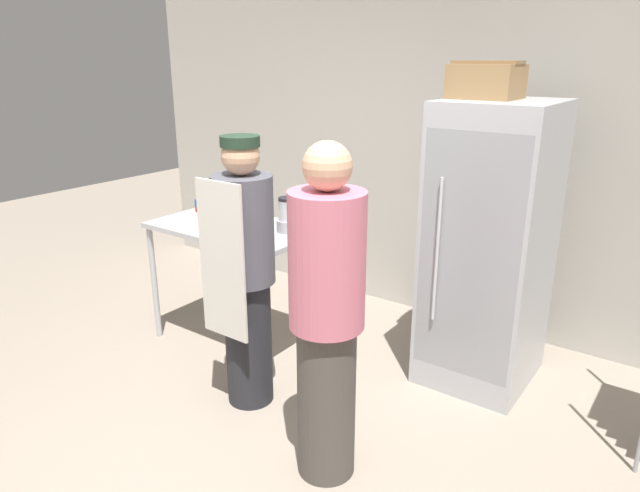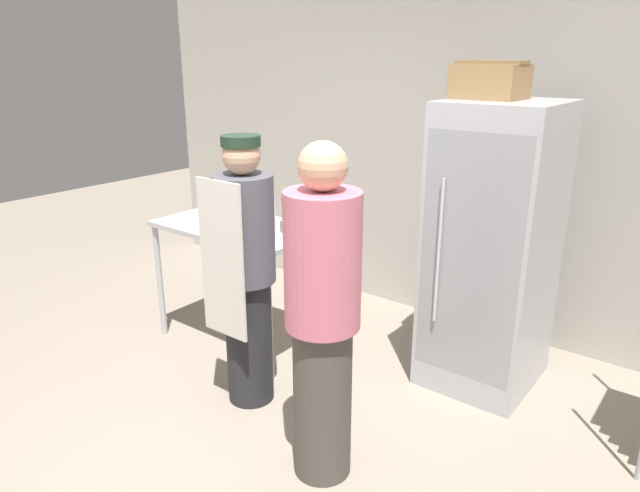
% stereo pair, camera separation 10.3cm
% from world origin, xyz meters
% --- Properties ---
extents(ground_plane, '(14.00, 14.00, 0.00)m').
position_xyz_m(ground_plane, '(0.00, 0.00, 0.00)').
color(ground_plane, gray).
extents(back_wall, '(6.40, 0.12, 2.93)m').
position_xyz_m(back_wall, '(0.00, 2.45, 1.47)').
color(back_wall, '#B7B2A8').
rests_on(back_wall, ground_plane).
extents(refrigerator, '(0.67, 0.78, 1.84)m').
position_xyz_m(refrigerator, '(0.59, 1.66, 0.92)').
color(refrigerator, '#ADAFB5').
rests_on(refrigerator, ground_plane).
extents(prep_counter, '(1.21, 0.69, 0.92)m').
position_xyz_m(prep_counter, '(-1.07, 1.05, 0.82)').
color(prep_counter, '#ADAFB5').
rests_on(prep_counter, ground_plane).
extents(donut_box, '(0.27, 0.19, 0.23)m').
position_xyz_m(donut_box, '(-0.79, 0.91, 0.97)').
color(donut_box, silver).
rests_on(donut_box, prep_counter).
extents(blender_pitcher, '(0.15, 0.15, 0.24)m').
position_xyz_m(blender_pitcher, '(-0.66, 1.16, 1.03)').
color(blender_pitcher, '#99999E').
rests_on(blender_pitcher, prep_counter).
extents(binder_stack, '(0.29, 0.25, 0.10)m').
position_xyz_m(binder_stack, '(-1.43, 1.25, 0.98)').
color(binder_stack, '#B72D2D').
rests_on(binder_stack, prep_counter).
extents(cardboard_storage_box, '(0.40, 0.35, 0.22)m').
position_xyz_m(cardboard_storage_box, '(0.47, 1.70, 1.94)').
color(cardboard_storage_box, '#937047').
rests_on(cardboard_storage_box, refrigerator).
extents(person_baker, '(0.35, 0.37, 1.67)m').
position_xyz_m(person_baker, '(-0.47, 0.52, 0.87)').
color(person_baker, '#232328').
rests_on(person_baker, ground_plane).
extents(person_customer, '(0.37, 0.37, 1.73)m').
position_xyz_m(person_customer, '(0.30, 0.27, 0.89)').
color(person_customer, '#47423D').
rests_on(person_customer, ground_plane).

